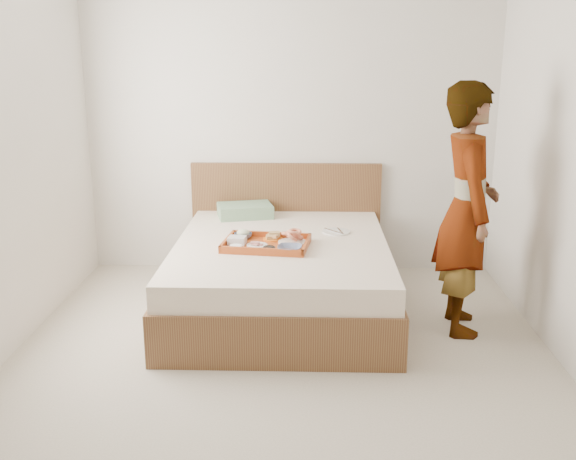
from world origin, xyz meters
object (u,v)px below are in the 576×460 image
(tray, at_px, (266,243))
(dinner_plate, at_px, (336,232))
(bed, at_px, (282,276))
(person, at_px, (467,210))

(tray, distance_m, dinner_plate, 0.65)
(bed, relative_size, dinner_plate, 9.25)
(tray, height_order, dinner_plate, tray)
(tray, bearing_deg, bed, 57.60)
(tray, xyz_separation_m, dinner_plate, (0.52, 0.39, -0.02))
(bed, distance_m, tray, 0.33)
(tray, bearing_deg, person, 0.33)
(dinner_plate, xyz_separation_m, person, (0.85, -0.56, 0.32))
(person, bearing_deg, bed, 79.10)
(bed, relative_size, person, 1.17)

